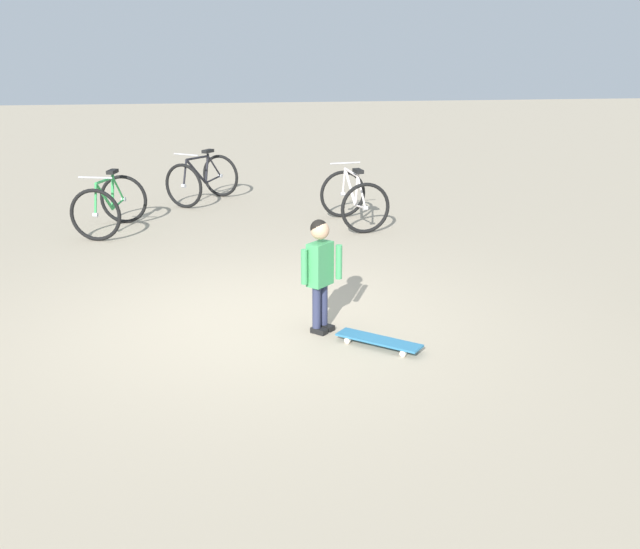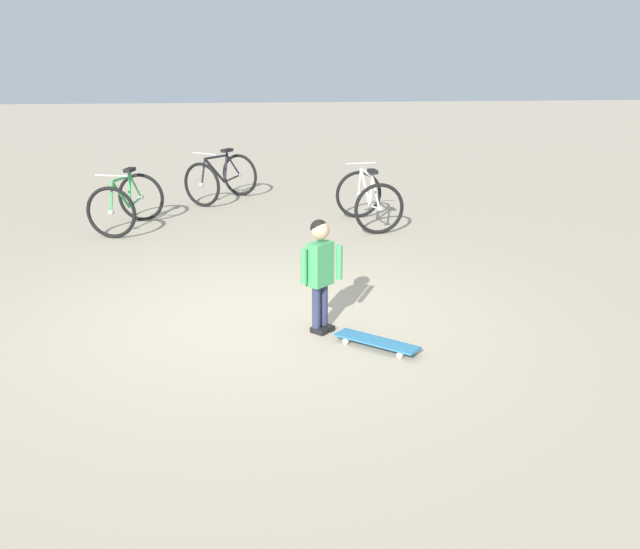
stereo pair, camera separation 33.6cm
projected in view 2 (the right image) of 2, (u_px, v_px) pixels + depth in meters
ground_plane at (256, 318)px, 7.39m from camera, size 50.00×50.00×0.00m
child_person at (320, 263)px, 6.88m from camera, size 0.28×0.39×1.06m
skateboard at (377, 342)px, 6.66m from camera, size 0.65×0.72×0.07m
bicycle_near at (221, 178)px, 12.52m from camera, size 1.28×1.19×0.85m
bicycle_mid at (127, 203)px, 10.68m from camera, size 1.21×0.96×0.85m
bicycle_far at (368, 199)px, 10.89m from camera, size 1.16×0.86×0.85m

